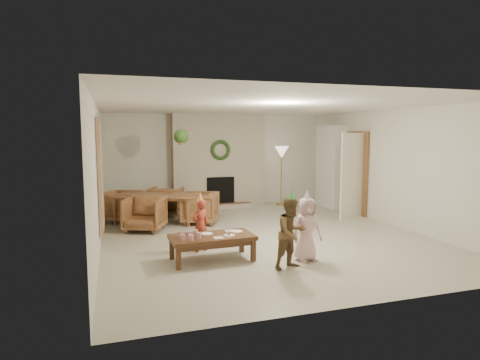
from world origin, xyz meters
name	(u,v)px	position (x,y,z in m)	size (l,w,h in m)	color
floor	(261,234)	(0.00, 0.00, 0.00)	(7.00, 7.00, 0.00)	#B7B29E
ceiling	(261,106)	(0.00, 0.00, 2.50)	(7.00, 7.00, 0.00)	white
wall_back	(217,160)	(0.00, 3.50, 1.25)	(7.00, 7.00, 0.00)	silver
wall_front	(370,199)	(0.00, -3.50, 1.25)	(7.00, 7.00, 0.00)	silver
wall_left	(98,176)	(-3.00, 0.00, 1.25)	(7.00, 7.00, 0.00)	silver
wall_right	(391,168)	(3.00, 0.00, 1.25)	(7.00, 7.00, 0.00)	silver
fireplace_mass	(218,161)	(0.00, 3.30, 1.25)	(2.50, 0.40, 2.50)	#5C2518
fireplace_hearth	(222,206)	(0.00, 2.95, 0.06)	(1.60, 0.30, 0.12)	brown
fireplace_firebox	(220,191)	(0.00, 3.12, 0.45)	(0.75, 0.12, 0.75)	black
fireplace_wreath	(221,150)	(0.00, 3.07, 1.55)	(0.54, 0.54, 0.10)	#1F4018
floor_lamp_base	(281,204)	(1.73, 3.00, 0.02)	(0.31, 0.31, 0.03)	gold
floor_lamp_post	(281,178)	(1.73, 3.00, 0.76)	(0.03, 0.03, 1.47)	gold
floor_lamp_shade	(282,152)	(1.73, 3.00, 1.47)	(0.39, 0.39, 0.33)	beige
bookshelf_carcass	(330,167)	(2.84, 2.30, 1.10)	(0.30, 1.00, 2.20)	white
bookshelf_shelf_a	(329,190)	(2.82, 2.30, 0.45)	(0.30, 0.92, 0.03)	white
bookshelf_shelf_b	(329,176)	(2.82, 2.30, 0.85)	(0.30, 0.92, 0.03)	white
bookshelf_shelf_c	(329,161)	(2.82, 2.30, 1.25)	(0.30, 0.92, 0.03)	white
bookshelf_shelf_d	(330,146)	(2.82, 2.30, 1.65)	(0.30, 0.92, 0.03)	white
books_row_lower	(331,186)	(2.80, 2.15, 0.59)	(0.20, 0.40, 0.24)	#A1431D
books_row_mid	(327,170)	(2.80, 2.35, 0.99)	(0.20, 0.44, 0.24)	#27598F
books_row_upper	(331,156)	(2.80, 2.20, 1.38)	(0.20, 0.36, 0.22)	gold
door_frame	(357,173)	(2.96, 1.20, 1.02)	(0.05, 0.86, 2.04)	brown
door_leaf	(352,176)	(2.58, 0.82, 1.00)	(0.05, 0.80, 2.00)	beige
curtain_panel	(100,175)	(-2.96, 0.20, 1.25)	(0.06, 1.20, 2.00)	tan
dining_table	(156,208)	(-1.85, 1.73, 0.32)	(1.80, 1.00, 0.63)	brown
dining_chair_near	(145,214)	(-2.16, 1.00, 0.35)	(0.75, 0.77, 0.70)	brown
dining_chair_far	(166,201)	(-1.54, 2.46, 0.35)	(0.75, 0.77, 0.70)	brown
dining_chair_left	(122,206)	(-2.58, 2.04, 0.35)	(0.75, 0.77, 0.70)	brown
dining_chair_right	(200,208)	(-0.94, 1.34, 0.35)	(0.75, 0.77, 0.70)	brown
hanging_plant_cord	(181,126)	(-1.30, 1.50, 2.15)	(0.01, 0.01, 0.70)	tan
hanging_plant_pot	(181,142)	(-1.30, 1.50, 1.80)	(0.16, 0.16, 0.12)	#A46935
hanging_plant_foliage	(181,137)	(-1.30, 1.50, 1.92)	(0.32, 0.32, 0.32)	#274F1A
coffee_table_top	(212,237)	(-1.30, -1.32, 0.37)	(1.30, 0.65, 0.06)	#50311A
coffee_table_apron	(212,242)	(-1.30, -1.32, 0.30)	(1.20, 0.55, 0.08)	#50311A
coffee_leg_fl	(178,258)	(-1.88, -1.60, 0.17)	(0.07, 0.07, 0.34)	#50311A
coffee_leg_fr	(253,251)	(-0.70, -1.56, 0.17)	(0.07, 0.07, 0.34)	#50311A
coffee_leg_bl	(172,249)	(-1.90, -1.08, 0.17)	(0.07, 0.07, 0.34)	#50311A
coffee_leg_br	(242,242)	(-0.72, -1.03, 0.17)	(0.07, 0.07, 0.34)	#50311A
cup_a	(182,238)	(-1.79, -1.49, 0.44)	(0.07, 0.07, 0.09)	silver
cup_b	(180,234)	(-1.80, -1.29, 0.44)	(0.07, 0.07, 0.09)	silver
cup_c	(191,238)	(-1.67, -1.53, 0.44)	(0.07, 0.07, 0.09)	silver
cup_d	(188,235)	(-1.68, -1.33, 0.44)	(0.07, 0.07, 0.09)	silver
cup_e	(199,236)	(-1.54, -1.45, 0.44)	(0.07, 0.07, 0.09)	silver
cup_f	(196,233)	(-1.54, -1.25, 0.44)	(0.07, 0.07, 0.09)	silver
plate_a	(207,234)	(-1.36, -1.20, 0.40)	(0.18, 0.18, 0.01)	white
plate_b	(229,235)	(-1.05, -1.40, 0.40)	(0.18, 0.18, 0.01)	white
plate_c	(237,231)	(-0.86, -1.20, 0.40)	(0.18, 0.18, 0.01)	white
food_scoop	(229,233)	(-1.05, -1.40, 0.44)	(0.07, 0.07, 0.07)	tan
napkin_left	(218,238)	(-1.24, -1.49, 0.40)	(0.15, 0.15, 0.01)	#DDA3A9
napkin_right	(230,231)	(-0.96, -1.12, 0.40)	(0.15, 0.15, 0.01)	#DDA3A9
child_red	(200,225)	(-1.37, -0.78, 0.45)	(0.33, 0.21, 0.89)	#A33422
party_hat_red	(200,197)	(-1.37, -0.78, 0.93)	(0.12, 0.12, 0.17)	#F2D950
child_plaid	(292,233)	(-0.28, -2.04, 0.53)	(0.52, 0.40, 1.06)	maroon
party_hat_plaid	(292,195)	(-0.28, -2.04, 1.10)	(0.13, 0.13, 0.17)	#4DB350
child_pink	(307,229)	(0.11, -1.76, 0.50)	(0.49, 0.32, 1.00)	beige
party_hat_pink	(307,195)	(0.11, -1.76, 1.04)	(0.13, 0.13, 0.18)	silver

